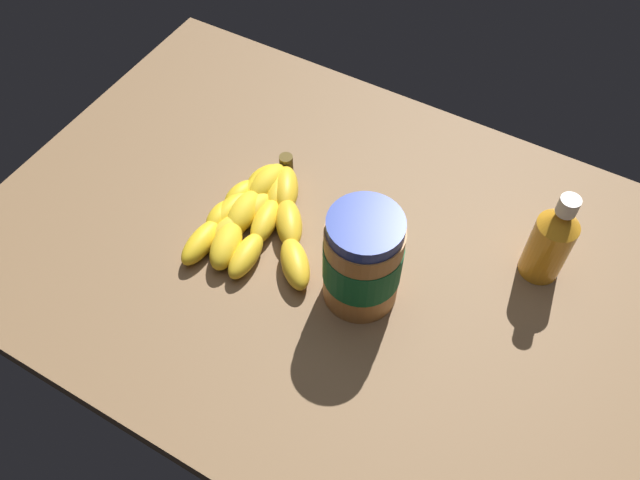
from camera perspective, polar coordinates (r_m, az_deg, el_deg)
The scene contains 4 objects.
ground_plane at distance 88.87cm, azimuth 1.14°, elevation -1.59°, with size 96.15×65.70×3.21cm, color brown.
banana_bunch at distance 89.77cm, azimuth -5.61°, elevation 2.38°, with size 18.84×22.58×3.78cm.
peanut_butter_jar at distance 78.11cm, azimuth 3.76°, elevation -1.76°, with size 9.68×9.68×14.71cm.
honey_bottle at distance 85.76cm, azimuth 19.66°, elevation -0.06°, with size 5.26×5.26×14.34cm.
Camera 1 is at (23.43, -44.71, 71.54)cm, focal length 36.41 mm.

